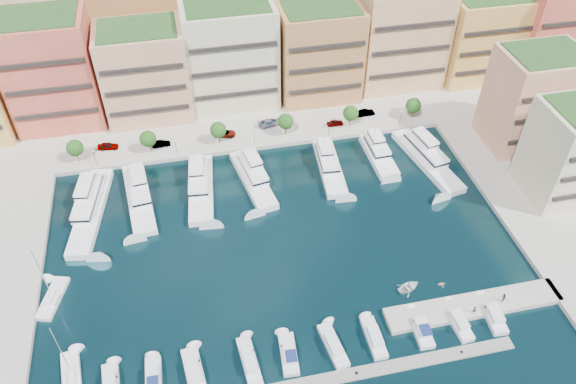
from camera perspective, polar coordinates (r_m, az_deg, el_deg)
name	(u,v)px	position (r m, az deg, el deg)	size (l,w,h in m)	color
ground	(281,243)	(110.51, -0.68, -5.25)	(400.00, 400.00, 0.00)	black
north_quay	(236,80)	(158.43, -5.31, 11.22)	(220.00, 64.00, 2.00)	#9E998E
hillside	(215,7)	(200.89, -7.38, 18.14)	(240.00, 40.00, 58.00)	#1E3B18
finger_pier	(473,307)	(106.08, 18.28, -11.06)	(32.00, 5.00, 2.00)	#9E998E
apartment_1	(52,70)	(145.02, -22.88, 11.34)	(20.00, 16.50, 26.80)	#DB6849
apartment_2	(145,72)	(141.45, -14.35, 11.71)	(20.00, 15.50, 22.80)	tan
apartment_3	(230,53)	(142.75, -5.89, 13.83)	(22.00, 16.50, 25.80)	beige
apartment_4	(319,52)	(145.08, 3.13, 14.04)	(20.00, 15.50, 23.80)	#BC7246
apartment_5	(400,34)	(152.76, 11.27, 15.48)	(22.00, 16.50, 26.80)	tan
apartment_6	(480,36)	(161.49, 18.94, 14.75)	(20.00, 15.50, 22.80)	gold
apartment_7	(554,29)	(170.27, 25.42, 14.76)	(22.00, 16.50, 24.80)	#DB6849
apartment_east_a	(533,98)	(138.91, 23.65, 8.70)	(18.00, 14.50, 22.80)	tan
backblock_0	(13,26)	(166.01, -26.14, 14.91)	(26.00, 18.00, 30.00)	beige
backblock_1	(132,15)	(161.32, -15.55, 16.94)	(26.00, 18.00, 30.00)	#BC7246
backblock_2	(244,5)	(162.14, -4.49, 18.43)	(26.00, 18.00, 30.00)	tan
tree_0	(75,148)	(133.85, -20.83, 4.20)	(3.80, 3.80, 5.65)	#473323
tree_1	(148,139)	(131.73, -14.05, 5.27)	(3.80, 3.80, 5.65)	#473323
tree_2	(218,130)	(131.53, -7.12, 6.27)	(3.80, 3.80, 5.65)	#473323
tree_3	(286,121)	(133.27, -0.24, 7.18)	(3.80, 3.80, 5.65)	#473323
tree_4	(351,113)	(136.88, 6.39, 7.95)	(3.80, 3.80, 5.65)	#473323
tree_5	(413,105)	(142.20, 12.62, 8.58)	(3.80, 3.80, 5.65)	#473323
lamppost_0	(94,155)	(131.85, -19.11, 3.56)	(0.30, 0.30, 4.20)	black
lamppost_1	(176,145)	(130.12, -11.33, 4.74)	(0.30, 0.30, 4.20)	black
lamppost_2	(254,135)	(130.86, -3.48, 5.84)	(0.30, 0.30, 4.20)	black
lamppost_3	(329,125)	(134.04, 4.18, 6.81)	(0.30, 0.30, 4.20)	black
lamppost_4	(401,116)	(139.49, 11.39, 7.60)	(0.30, 0.30, 4.20)	black
yacht_0	(91,206)	(123.09, -19.42, -1.38)	(8.70, 25.73, 7.30)	white
yacht_1	(139,195)	(122.89, -14.92, -0.30)	(6.98, 22.26, 7.30)	white
yacht_2	(200,185)	(122.47, -8.88, 0.73)	(7.02, 21.55, 7.30)	white
yacht_3	(252,176)	(123.44, -3.63, 1.64)	(7.84, 20.51, 7.30)	white
yacht_4	(329,165)	(126.63, 4.18, 2.78)	(6.18, 19.62, 7.30)	white
yacht_5	(378,152)	(131.26, 9.12, 4.00)	(4.78, 15.46, 7.30)	white
yacht_6	(426,156)	(132.24, 13.82, 3.53)	(8.91, 24.07, 7.30)	white
cruiser_1	(154,380)	(95.16, -13.50, -18.11)	(2.67, 7.95, 2.66)	silver
cruiser_2	(194,373)	(94.64, -9.50, -17.64)	(3.69, 8.99, 2.55)	silver
cruiser_3	(250,362)	(94.61, -3.93, -16.84)	(3.14, 9.30, 2.55)	silver
cruiser_4	(289,354)	(95.09, 0.07, -16.17)	(3.14, 7.82, 2.66)	silver
cruiser_5	(333,346)	(96.24, 4.63, -15.31)	(3.54, 8.85, 2.55)	silver
cruiser_6	(374,338)	(97.81, 8.74, -14.45)	(2.38, 8.02, 2.55)	silver
cruiser_7	(421,329)	(100.25, 13.34, -13.39)	(2.91, 7.69, 2.66)	silver
cruiser_8	(458,322)	(102.72, 16.87, -12.51)	(2.79, 8.09, 2.55)	silver
cruiser_9	(493,315)	(105.44, 20.09, -11.67)	(3.26, 8.02, 2.55)	silver
sailboat_1	(53,299)	(109.91, -22.76, -9.98)	(5.37, 9.68, 13.20)	white
sailboat_0	(71,376)	(99.54, -21.14, -17.04)	(3.89, 9.09, 13.20)	white
tender_0	(409,287)	(105.33, 12.18, -9.43)	(3.11, 4.36, 0.90)	white
tender_1	(441,284)	(107.26, 15.33, -8.99)	(1.32, 1.53, 0.81)	beige
car_0	(108,146)	(137.06, -17.83, 4.48)	(1.89, 4.70, 1.60)	gray
car_1	(161,144)	(134.65, -12.75, 4.80)	(1.45, 4.16, 1.37)	gray
car_2	(225,133)	(135.43, -6.46, 5.96)	(2.45, 5.31, 1.47)	gray
car_3	(270,123)	(137.97, -1.84, 7.07)	(2.39, 5.88, 1.71)	gray
car_4	(335,123)	(138.57, 4.80, 7.01)	(1.61, 4.00, 1.36)	gray
car_5	(366,113)	(142.84, 7.89, 7.98)	(1.61, 4.63, 1.52)	gray
person_0	(475,310)	(103.51, 18.43, -11.26)	(0.60, 0.39, 1.64)	#282D50
person_1	(503,298)	(106.62, 21.02, -9.99)	(0.91, 0.71, 1.87)	#442F28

